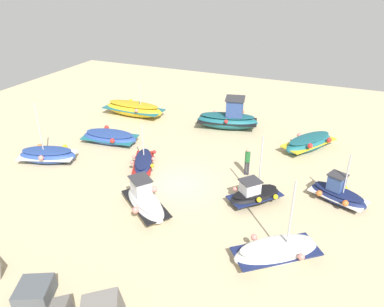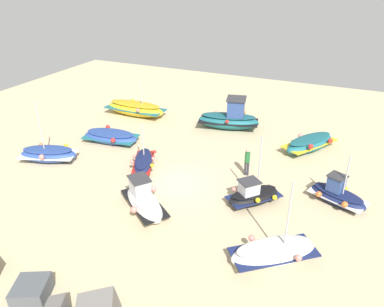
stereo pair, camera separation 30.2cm
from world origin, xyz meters
name	(u,v)px [view 1 (the left image)]	position (x,y,z in m)	size (l,w,h in m)	color
ground_plane	(179,184)	(0.00, 0.00, 0.00)	(49.62, 49.62, 0.00)	#C6B289
fishing_boat_0	(254,195)	(-4.57, 0.11, 0.51)	(2.99, 3.14, 3.93)	black
fishing_boat_1	(309,143)	(-6.38, -7.86, 0.53)	(3.57, 4.48, 1.07)	#1E6670
fishing_boat_2	(110,137)	(7.07, -3.30, 0.44)	(4.28, 2.15, 0.96)	#2D4C9E
fishing_boat_3	(48,155)	(9.08, 0.83, 0.51)	(4.01, 2.71, 4.08)	#2D4C9E
fishing_boat_4	(338,194)	(-8.72, -1.75, 0.51)	(3.37, 2.34, 3.02)	navy
fishing_boat_5	(228,118)	(0.01, -9.32, 0.82)	(5.12, 3.06, 2.57)	#1E6670
fishing_boat_6	(143,162)	(2.89, -0.91, 0.41)	(2.40, 3.49, 2.85)	navy
fishing_boat_7	(134,109)	(8.36, -8.78, 0.61)	(5.39, 2.46, 3.02)	gold
fishing_boat_8	(145,201)	(0.55, 2.99, 0.54)	(3.76, 3.31, 1.68)	white
fishing_boat_9	(276,251)	(-6.60, 4.06, 0.47)	(3.97, 3.61, 3.95)	white
person_walking	(247,160)	(-3.37, -2.69, 1.03)	(0.32, 0.32, 1.78)	#2D2D38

